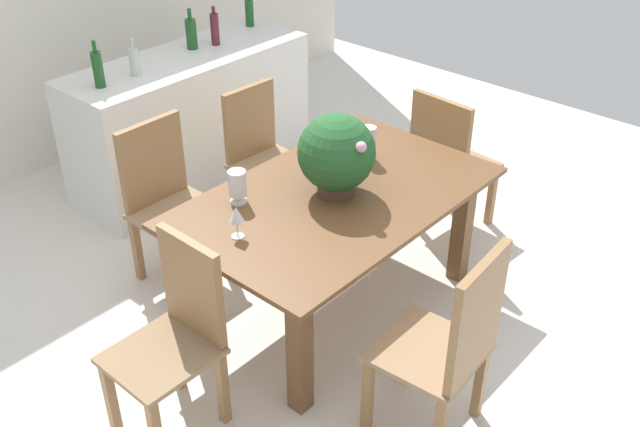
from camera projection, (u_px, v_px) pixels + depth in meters
name	position (u px, v px, depth m)	size (l,w,h in m)	color
ground_plane	(311.00, 291.00, 4.39)	(7.04, 7.04, 0.00)	silver
dining_table	(336.00, 216.00, 3.96)	(1.71, 1.07, 0.75)	brown
chair_far_left	(166.00, 194.00, 4.30)	(0.47, 0.42, 0.97)	olive
chair_near_left	(452.00, 341.00, 3.20)	(0.49, 0.48, 1.03)	olive
chair_far_right	(261.00, 151.00, 4.80)	(0.46, 0.44, 0.94)	olive
chair_head_end	(178.00, 330.00, 3.31)	(0.46, 0.42, 0.96)	olive
chair_foot_end	(447.00, 156.00, 4.71)	(0.46, 0.51, 0.95)	olive
flower_centerpiece	(337.00, 154.00, 3.78)	(0.41, 0.42, 0.44)	#4C3828
crystal_vase_left	(369.00, 141.00, 4.16)	(0.08, 0.08, 0.20)	silver
crystal_vase_center_near	(237.00, 185.00, 3.77)	(0.10, 0.10, 0.18)	silver
wine_glass	(236.00, 216.00, 3.49)	(0.07, 0.07, 0.17)	silver
kitchen_counter	(192.00, 118.00, 5.36)	(1.82, 0.63, 0.93)	silver
wine_bottle_amber	(98.00, 69.00, 4.58)	(0.07, 0.07, 0.30)	#194C1E
wine_bottle_green	(249.00, 12.00, 5.61)	(0.06, 0.06, 0.27)	#194C1E
wine_bottle_dark	(134.00, 62.00, 4.76)	(0.06, 0.06, 0.25)	#B2BFB7
wine_bottle_tall	(215.00, 29.00, 5.25)	(0.06, 0.06, 0.28)	#511E28
wine_bottle_clear	(191.00, 33.00, 5.18)	(0.08, 0.08, 0.28)	#194C1E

